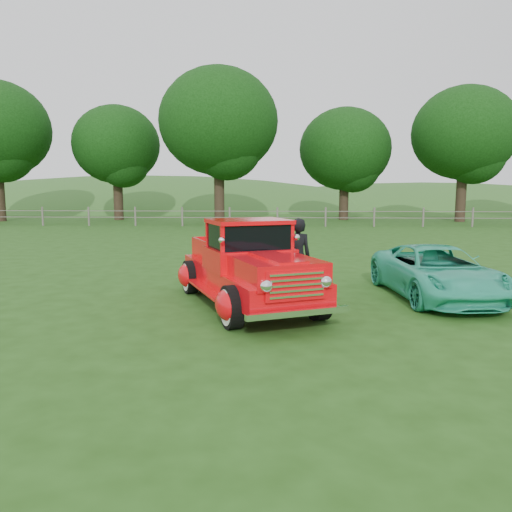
{
  "coord_description": "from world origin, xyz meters",
  "views": [
    {
      "loc": [
        0.09,
        -9.23,
        2.41
      ],
      "look_at": [
        -0.39,
        1.2,
        0.97
      ],
      "focal_mm": 35.0,
      "sensor_mm": 36.0,
      "label": 1
    }
  ],
  "objects_px": {
    "tree_mid_east": "(464,133)",
    "teal_sedan": "(436,272)",
    "tree_mid_west": "(116,145)",
    "tree_near_east": "(345,149)",
    "red_pickup": "(248,267)",
    "man": "(297,257)",
    "tree_near_west": "(219,122)"
  },
  "relations": [
    {
      "from": "tree_near_east",
      "to": "teal_sedan",
      "type": "relative_size",
      "value": 2.02
    },
    {
      "from": "tree_mid_east",
      "to": "red_pickup",
      "type": "height_order",
      "value": "tree_mid_east"
    },
    {
      "from": "tree_mid_west",
      "to": "tree_near_east",
      "type": "xyz_separation_m",
      "value": [
        17.0,
        1.0,
        -0.3
      ]
    },
    {
      "from": "man",
      "to": "tree_near_east",
      "type": "bearing_deg",
      "value": -111.32
    },
    {
      "from": "tree_mid_east",
      "to": "man",
      "type": "relative_size",
      "value": 5.43
    },
    {
      "from": "teal_sedan",
      "to": "tree_near_west",
      "type": "bearing_deg",
      "value": 101.77
    },
    {
      "from": "tree_near_east",
      "to": "teal_sedan",
      "type": "bearing_deg",
      "value": -93.04
    },
    {
      "from": "man",
      "to": "red_pickup",
      "type": "bearing_deg",
      "value": 34.49
    },
    {
      "from": "tree_mid_west",
      "to": "red_pickup",
      "type": "distance_m",
      "value": 29.9
    },
    {
      "from": "tree_near_east",
      "to": "tree_mid_east",
      "type": "bearing_deg",
      "value": -14.04
    },
    {
      "from": "red_pickup",
      "to": "tree_near_west",
      "type": "bearing_deg",
      "value": 74.95
    },
    {
      "from": "man",
      "to": "tree_near_west",
      "type": "bearing_deg",
      "value": -90.88
    },
    {
      "from": "tree_mid_west",
      "to": "teal_sedan",
      "type": "xyz_separation_m",
      "value": [
        15.55,
        -26.29,
        -4.98
      ]
    },
    {
      "from": "tree_near_west",
      "to": "teal_sedan",
      "type": "distance_m",
      "value": 25.26
    },
    {
      "from": "tree_near_west",
      "to": "tree_near_east",
      "type": "height_order",
      "value": "tree_near_west"
    },
    {
      "from": "tree_near_west",
      "to": "teal_sedan",
      "type": "xyz_separation_m",
      "value": [
        7.55,
        -23.29,
        -6.23
      ]
    },
    {
      "from": "tree_mid_west",
      "to": "tree_near_west",
      "type": "xyz_separation_m",
      "value": [
        8.0,
        -3.0,
        1.25
      ]
    },
    {
      "from": "tree_mid_east",
      "to": "teal_sedan",
      "type": "distance_m",
      "value": 27.57
    },
    {
      "from": "tree_near_west",
      "to": "man",
      "type": "bearing_deg",
      "value": -78.97
    },
    {
      "from": "tree_near_east",
      "to": "teal_sedan",
      "type": "xyz_separation_m",
      "value": [
        -1.45,
        -27.29,
        -4.68
      ]
    },
    {
      "from": "red_pickup",
      "to": "man",
      "type": "distance_m",
      "value": 1.52
    },
    {
      "from": "tree_mid_west",
      "to": "tree_near_east",
      "type": "distance_m",
      "value": 17.03
    },
    {
      "from": "tree_near_west",
      "to": "tree_near_east",
      "type": "relative_size",
      "value": 1.25
    },
    {
      "from": "teal_sedan",
      "to": "tree_mid_west",
      "type": "bearing_deg",
      "value": 114.41
    },
    {
      "from": "tree_mid_west",
      "to": "tree_near_east",
      "type": "bearing_deg",
      "value": 3.37
    },
    {
      "from": "tree_near_west",
      "to": "teal_sedan",
      "type": "height_order",
      "value": "tree_near_west"
    },
    {
      "from": "red_pickup",
      "to": "man",
      "type": "bearing_deg",
      "value": 23.21
    },
    {
      "from": "red_pickup",
      "to": "man",
      "type": "xyz_separation_m",
      "value": [
        1.04,
        1.1,
        0.07
      ]
    },
    {
      "from": "tree_mid_west",
      "to": "red_pickup",
      "type": "xyz_separation_m",
      "value": [
        11.46,
        -27.21,
        -4.75
      ]
    },
    {
      "from": "tree_mid_east",
      "to": "man",
      "type": "xyz_separation_m",
      "value": [
        -12.5,
        -25.11,
        -5.31
      ]
    },
    {
      "from": "red_pickup",
      "to": "teal_sedan",
      "type": "xyz_separation_m",
      "value": [
        4.09,
        0.92,
        -0.22
      ]
    },
    {
      "from": "tree_mid_west",
      "to": "tree_mid_east",
      "type": "relative_size",
      "value": 0.9
    }
  ]
}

